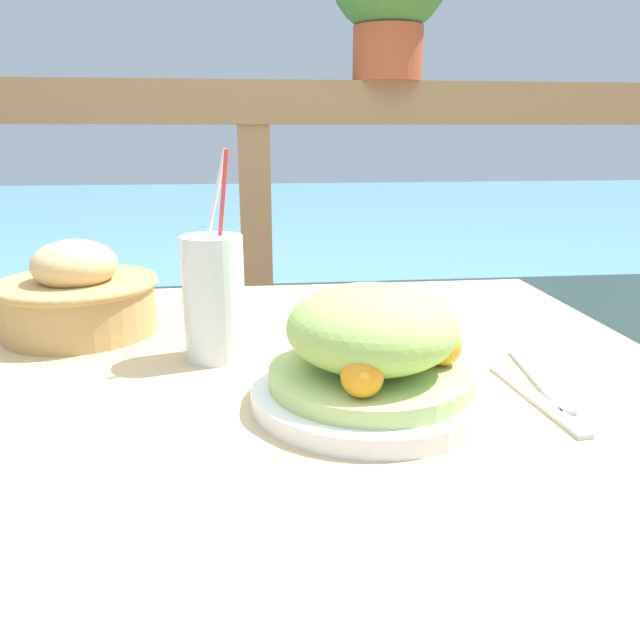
% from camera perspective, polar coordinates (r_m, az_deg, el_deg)
% --- Properties ---
extents(patio_table, '(0.98, 0.85, 0.76)m').
position_cam_1_polar(patio_table, '(0.78, -4.57, -12.42)').
color(patio_table, tan).
rests_on(patio_table, ground_plane).
extents(railing_fence, '(2.80, 0.08, 1.14)m').
position_cam_1_polar(railing_fence, '(1.45, -5.89, 9.39)').
color(railing_fence, '#937551').
rests_on(railing_fence, ground_plane).
extents(sea_backdrop, '(12.00, 4.00, 0.57)m').
position_cam_1_polar(sea_backdrop, '(4.01, -6.20, 6.00)').
color(sea_backdrop, '#568EA8').
rests_on(sea_backdrop, ground_plane).
extents(salad_plate, '(0.25, 0.25, 0.12)m').
position_cam_1_polar(salad_plate, '(0.63, 4.73, -3.10)').
color(salad_plate, white).
rests_on(salad_plate, patio_table).
extents(drink_glass, '(0.07, 0.07, 0.25)m').
position_cam_1_polar(drink_glass, '(0.76, -9.68, 2.04)').
color(drink_glass, silver).
rests_on(drink_glass, patio_table).
extents(bread_basket, '(0.22, 0.22, 0.13)m').
position_cam_1_polar(bread_basket, '(0.92, -21.25, 2.06)').
color(bread_basket, tan).
rests_on(bread_basket, patio_table).
extents(fork, '(0.03, 0.18, 0.00)m').
position_cam_1_polar(fork, '(0.69, 19.12, -6.73)').
color(fork, silver).
rests_on(fork, patio_table).
extents(knife, '(0.04, 0.18, 0.00)m').
position_cam_1_polar(knife, '(0.74, 19.37, -5.09)').
color(knife, silver).
rests_on(knife, patio_table).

